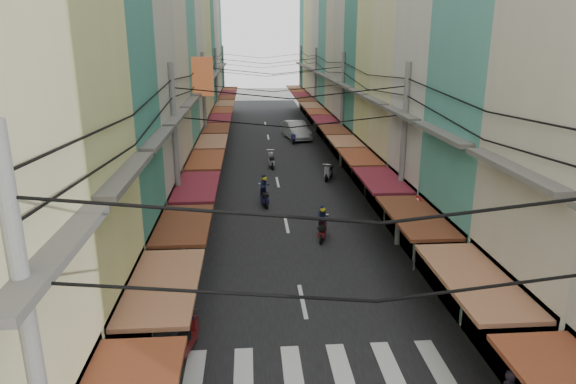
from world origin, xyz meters
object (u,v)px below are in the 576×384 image
traffic_sign (417,216)px  white_car (296,139)px  market_umbrella (491,241)px  bicycle (456,287)px

traffic_sign → white_car: bearing=94.3°
white_car → market_umbrella: size_ratio=2.35×
market_umbrella → traffic_sign: traffic_sign is taller
bicycle → traffic_sign: (-1.19, 1.55, 2.37)m
bicycle → market_umbrella: bearing=-118.7°
bicycle → market_umbrella: (0.76, -0.74, 2.18)m
bicycle → traffic_sign: bearing=53.0°
white_car → bicycle: (3.38, -30.35, 0.00)m
traffic_sign → bicycle: bearing=-52.4°
white_car → market_umbrella: market_umbrella is taller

